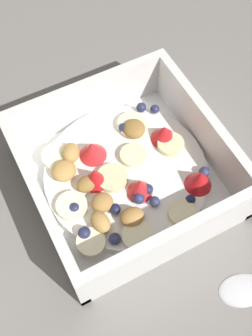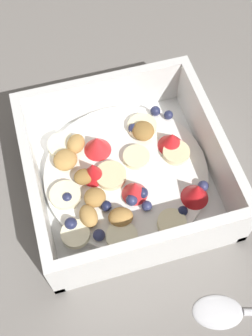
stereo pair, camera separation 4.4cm
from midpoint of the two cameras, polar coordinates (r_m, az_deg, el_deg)
name	(u,v)px [view 1 (the left image)]	position (r m, az deg, el deg)	size (l,w,h in m)	color
ground_plane	(133,168)	(0.47, -1.72, -0.22)	(2.40, 2.40, 0.00)	gray
fruit_bowl	(126,173)	(0.44, -2.85, -0.92)	(0.20, 0.20, 0.07)	white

